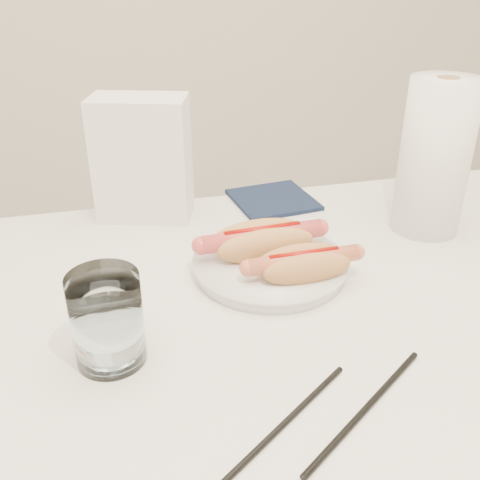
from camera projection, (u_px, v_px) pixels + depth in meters
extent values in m
cube|color=white|center=(278.00, 329.00, 0.72)|extent=(1.20, 0.80, 0.04)
cylinder|color=silver|center=(446.00, 337.00, 1.30)|extent=(0.04, 0.04, 0.71)
cylinder|color=white|center=(270.00, 267.00, 0.80)|extent=(0.28, 0.28, 0.02)
ellipsoid|color=tan|center=(266.00, 245.00, 0.79)|extent=(0.15, 0.05, 0.05)
ellipsoid|color=tan|center=(258.00, 235.00, 0.82)|extent=(0.15, 0.05, 0.05)
ellipsoid|color=tan|center=(262.00, 247.00, 0.81)|extent=(0.14, 0.06, 0.03)
cylinder|color=#DD4E4E|center=(262.00, 236.00, 0.80)|extent=(0.18, 0.04, 0.03)
cylinder|color=#990A05|center=(262.00, 229.00, 0.79)|extent=(0.12, 0.02, 0.01)
ellipsoid|color=tan|center=(307.00, 269.00, 0.74)|extent=(0.13, 0.04, 0.04)
ellipsoid|color=tan|center=(300.00, 258.00, 0.76)|extent=(0.13, 0.04, 0.04)
ellipsoid|color=tan|center=(303.00, 270.00, 0.76)|extent=(0.12, 0.05, 0.02)
cylinder|color=#D36B4A|center=(304.00, 260.00, 0.75)|extent=(0.16, 0.03, 0.02)
cylinder|color=#990A05|center=(304.00, 254.00, 0.74)|extent=(0.10, 0.01, 0.01)
cylinder|color=white|center=(107.00, 319.00, 0.61)|extent=(0.08, 0.08, 0.11)
cylinder|color=black|center=(286.00, 422.00, 0.55)|extent=(0.17, 0.12, 0.01)
cylinder|color=black|center=(366.00, 408.00, 0.56)|extent=(0.19, 0.13, 0.01)
cube|color=white|center=(143.00, 159.00, 0.93)|extent=(0.18, 0.13, 0.21)
cube|color=#101B34|center=(273.00, 200.00, 1.03)|extent=(0.16, 0.16, 0.01)
cylinder|color=white|center=(435.00, 158.00, 0.88)|extent=(0.11, 0.11, 0.25)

